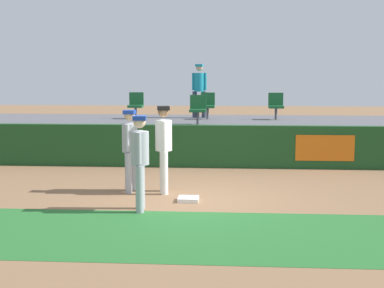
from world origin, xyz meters
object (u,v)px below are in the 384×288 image
Objects in this scene: spectator_hooded at (199,87)px; seat_back_right at (276,104)px; seat_front_center at (198,108)px; seat_back_center at (208,104)px; player_coach_visitor at (130,145)px; first_base at (188,199)px; player_fielder_home at (164,143)px; player_runner_visitor at (140,156)px; seat_back_left at (136,104)px.

seat_back_right is at bearing 176.24° from spectator_hooded.
seat_front_center is (-2.36, -1.80, 0.00)m from seat_back_right.
player_coach_visitor is at bearing -101.88° from seat_back_center.
first_base is at bearing 100.35° from spectator_hooded.
player_fielder_home is 2.16× the size of seat_back_right.
spectator_hooded is at bearing 171.34° from player_runner_visitor.
spectator_hooded is (0.57, 8.53, 1.00)m from player_runner_visitor.
seat_back_left reaches higher than player_runner_visitor.
seat_back_left is (-1.44, 7.99, 0.47)m from player_runner_visitor.
seat_front_center is (-0.14, 5.39, 1.43)m from first_base.
spectator_hooded is at bearing 166.67° from player_fielder_home.
player_runner_visitor is 2.07× the size of seat_back_right.
seat_back_center is 0.48× the size of spectator_hooded.
seat_back_center reaches higher than first_base.
seat_front_center is (1.15, 4.59, 0.48)m from player_coach_visitor.
player_runner_visitor is 8.13m from seat_back_left.
player_coach_visitor is at bearing -104.44° from player_fielder_home.
seat_back_center is 1.81m from seat_front_center.
spectator_hooded is at bearing 175.62° from player_coach_visitor.
seat_front_center is (-0.20, -1.80, 0.00)m from seat_back_center.
spectator_hooded reaches higher than player_coach_visitor.
player_runner_visitor is at bearing -96.19° from seat_front_center.
player_coach_visitor is at bearing -168.32° from player_runner_visitor.
spectator_hooded is at bearing 91.80° from first_base.
player_runner_visitor is 1.00× the size of spectator_hooded.
seat_front_center is (0.43, 4.64, 0.43)m from player_fielder_home.
seat_back_left is (-0.96, 6.39, 0.47)m from player_coach_visitor.
seat_front_center reaches higher than first_base.
seat_back_left reaches higher than player_coach_visitor.
first_base is 1.38m from player_fielder_home.
player_fielder_home reaches higher than first_base.
player_coach_visitor is 7.08m from spectator_hooded.
seat_back_center reaches higher than player_coach_visitor.
seat_front_center is at bearing 101.01° from spectator_hooded.
player_runner_visitor is 2.07× the size of seat_back_left.
seat_front_center is 1.00× the size of seat_back_left.
spectator_hooded is (-0.24, 7.73, 1.97)m from first_base.
seat_back_right is 1.00× the size of seat_back_center.
seat_front_center is at bearing 164.10° from player_fielder_home.
seat_back_left is (-1.68, 6.44, 0.42)m from player_fielder_home.
player_fielder_home is 1.04× the size of spectator_hooded.
seat_back_right is at bearing 145.96° from player_fielder_home.
player_fielder_home is 2.16× the size of seat_back_left.
player_fielder_home is 6.67m from seat_back_left.
first_base is 0.48× the size of seat_front_center.
seat_back_right and seat_back_center have the same top height.
seat_back_right is (3.03, 7.99, 0.47)m from player_runner_visitor.
player_fielder_home is at bearing -95.54° from seat_back_center.
seat_back_right is 4.47m from seat_back_left.
seat_back_center is at bearing 172.31° from player_coach_visitor.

